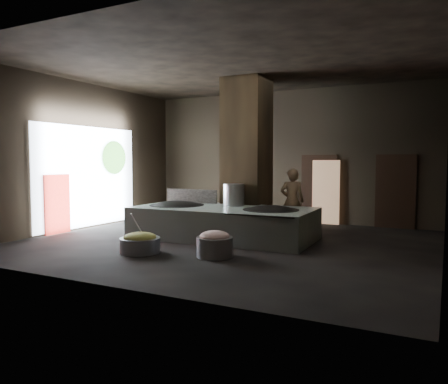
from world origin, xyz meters
The scene contains 27 objects.
floor centered at (0.00, 0.00, -0.05)m, with size 10.00×9.00×0.10m, color black.
ceiling centered at (0.00, 0.00, 4.55)m, with size 10.00×9.00×0.10m, color black.
back_wall centered at (0.00, 4.55, 2.25)m, with size 10.00×0.10×4.50m, color black.
front_wall centered at (0.00, -4.55, 2.25)m, with size 10.00×0.10×4.50m, color black.
left_wall centered at (-5.05, 0.00, 2.25)m, with size 0.10×9.00×4.50m, color black.
pillar centered at (-0.30, 1.90, 2.25)m, with size 1.20×1.20×4.50m, color black.
hearth_platform centered at (-0.32, 0.42, 0.42)m, with size 4.80×2.30×0.84m, color #AABDAD.
platform_cap centered at (-0.32, 0.42, 0.82)m, with size 4.70×2.26×0.03m, color black.
wok_left centered at (-1.77, 0.37, 0.75)m, with size 1.51×1.51×0.42m, color black.
wok_left_rim centered at (-1.77, 0.37, 0.82)m, with size 1.55×1.55×0.05m, color black.
wok_right centered at (1.03, 0.47, 0.75)m, with size 1.41×1.41×0.40m, color black.
wok_right_rim centered at (1.03, 0.47, 0.82)m, with size 1.44×1.44×0.05m, color black.
stock_pot centered at (-0.27, 0.97, 1.13)m, with size 0.58×0.58×0.63m, color silver.
splash_guard centered at (-1.77, 1.17, 1.03)m, with size 1.67×0.06×0.42m, color black.
cook centered at (1.06, 2.06, 0.93)m, with size 0.68×0.44×1.86m, color #946E4B.
veg_basin centered at (-1.15, -2.10, 0.17)m, with size 0.92×0.92×0.34m, color slate.
veg_fill centered at (-1.15, -2.10, 0.35)m, with size 0.75×0.75×0.23m, color olive.
ladle centered at (-1.30, -1.95, 0.55)m, with size 0.03×0.03×0.72m, color silver.
meat_basin centered at (0.58, -1.72, 0.22)m, with size 0.79×0.79×0.43m, color slate.
meat_fill centered at (0.58, -1.72, 0.45)m, with size 0.65×0.65×0.25m, color tan.
doorway_near centered at (1.20, 4.45, 1.10)m, with size 1.18×0.08×2.38m, color black.
doorway_near_glow centered at (1.46, 4.37, 1.05)m, with size 0.90×0.04×2.13m, color #8C6647.
doorway_far centered at (3.60, 4.45, 1.10)m, with size 1.18×0.08×2.38m, color black.
doorway_far_glow centered at (3.66, 4.55, 1.05)m, with size 0.79×0.04×1.87m, color #8C6647.
left_opening centered at (-4.95, 0.20, 1.60)m, with size 0.04×4.20×3.10m, color white.
pavilion_sliver centered at (-4.88, -1.10, 0.85)m, with size 0.05×0.90×1.70m, color maroon.
tree_silhouette centered at (-4.85, 1.30, 2.20)m, with size 0.28×1.10×1.10m, color #194714.
Camera 1 is at (5.03, -9.95, 2.07)m, focal length 35.00 mm.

